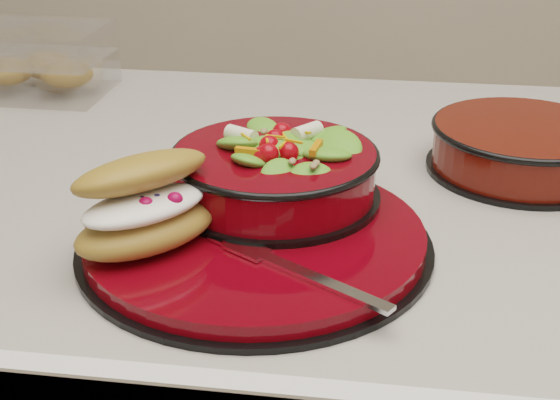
# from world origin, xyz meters

# --- Properties ---
(dinner_plate) EXTENTS (0.32, 0.32, 0.02)m
(dinner_plate) POSITION_xyz_m (-0.02, -0.17, 0.91)
(dinner_plate) COLOR black
(dinner_plate) RESTS_ON island_counter
(salad_bowl) EXTENTS (0.20, 0.20, 0.09)m
(salad_bowl) POSITION_xyz_m (-0.01, -0.11, 0.95)
(salad_bowl) COLOR black
(salad_bowl) RESTS_ON dinner_plate
(croissant) EXTENTS (0.14, 0.15, 0.08)m
(croissant) POSITION_xyz_m (-0.10, -0.21, 0.96)
(croissant) COLOR #A27131
(croissant) RESTS_ON dinner_plate
(fork) EXTENTS (0.15, 0.10, 0.00)m
(fork) POSITION_xyz_m (0.03, -0.24, 0.92)
(fork) COLOR silver
(fork) RESTS_ON dinner_plate
(pastry_box) EXTENTS (0.20, 0.15, 0.09)m
(pastry_box) POSITION_xyz_m (-0.40, 0.24, 0.94)
(pastry_box) COLOR white
(pastry_box) RESTS_ON island_counter
(extra_bowl) EXTENTS (0.20, 0.20, 0.05)m
(extra_bowl) POSITION_xyz_m (0.24, 0.04, 0.93)
(extra_bowl) COLOR black
(extra_bowl) RESTS_ON island_counter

